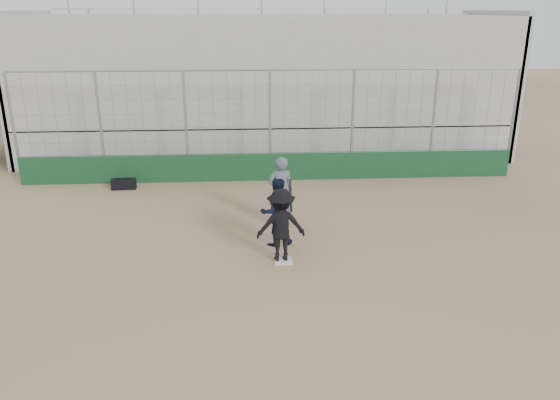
{
  "coord_description": "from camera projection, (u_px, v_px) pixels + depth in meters",
  "views": [
    {
      "loc": [
        -0.89,
        -12.4,
        6.0
      ],
      "look_at": [
        0.0,
        1.4,
        1.15
      ],
      "focal_mm": 35.0,
      "sensor_mm": 36.0,
      "label": 1
    }
  ],
  "objects": [
    {
      "name": "home_plate",
      "position": [
        284.0,
        261.0,
        13.72
      ],
      "size": [
        0.44,
        0.44,
        0.02
      ],
      "primitive_type": "cube",
      "color": "white",
      "rests_on": "ground"
    },
    {
      "name": "umpire",
      "position": [
        281.0,
        195.0,
        15.78
      ],
      "size": [
        0.82,
        0.6,
        1.85
      ],
      "primitive_type": "imported",
      "rotation": [
        0.0,
        0.0,
        3.29
      ],
      "color": "#4D5661",
      "rests_on": "ground"
    },
    {
      "name": "batter_at_plate",
      "position": [
        281.0,
        225.0,
        13.52
      ],
      "size": [
        1.25,
        0.82,
        2.02
      ],
      "color": "black",
      "rests_on": "ground"
    },
    {
      "name": "bleachers",
      "position": [
        265.0,
        83.0,
        24.0
      ],
      "size": [
        20.25,
        6.7,
        6.98
      ],
      "color": "#959595",
      "rests_on": "ground"
    },
    {
      "name": "catcher_crouched",
      "position": [
        277.0,
        223.0,
        14.5
      ],
      "size": [
        1.06,
        0.91,
        1.25
      ],
      "color": "black",
      "rests_on": "ground"
    },
    {
      "name": "ground",
      "position": [
        284.0,
        261.0,
        13.72
      ],
      "size": [
        90.0,
        90.0,
        0.0
      ],
      "primitive_type": "plane",
      "color": "brown",
      "rests_on": "ground"
    },
    {
      "name": "backstop",
      "position": [
        270.0,
        155.0,
        19.99
      ],
      "size": [
        18.1,
        0.25,
        4.04
      ],
      "color": "#11361C",
      "rests_on": "ground"
    },
    {
      "name": "equipment_bag",
      "position": [
        124.0,
        184.0,
        19.2
      ],
      "size": [
        0.85,
        0.39,
        0.4
      ],
      "color": "black",
      "rests_on": "ground"
    }
  ]
}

